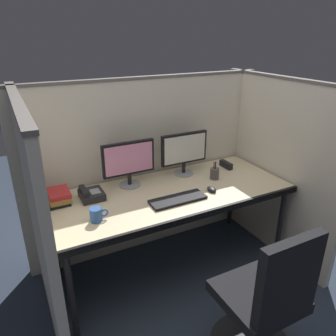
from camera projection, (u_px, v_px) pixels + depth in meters
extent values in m
plane|color=#2D3847|center=(188.00, 289.00, 2.60)|extent=(8.00, 8.00, 0.00)
cube|color=beige|center=(148.00, 168.00, 2.91)|extent=(2.20, 0.05, 1.55)
cube|color=#605B56|center=(145.00, 78.00, 2.60)|extent=(2.21, 0.06, 0.02)
cube|color=beige|center=(39.00, 225.00, 2.04)|extent=(0.05, 1.40, 1.55)
cube|color=#605B56|center=(16.00, 100.00, 1.74)|extent=(0.06, 1.41, 0.02)
cube|color=beige|center=(275.00, 169.00, 2.88)|extent=(0.05, 1.40, 1.55)
cube|color=#605B56|center=(288.00, 78.00, 2.58)|extent=(0.06, 1.41, 0.02)
cube|color=beige|center=(171.00, 193.00, 2.57)|extent=(1.90, 0.80, 0.04)
cube|color=black|center=(197.00, 217.00, 2.25)|extent=(1.90, 0.02, 0.05)
cylinder|color=black|center=(71.00, 297.00, 2.05)|extent=(0.04, 0.04, 0.70)
cylinder|color=black|center=(280.00, 226.00, 2.81)|extent=(0.04, 0.04, 0.70)
cylinder|color=black|center=(53.00, 240.00, 2.61)|extent=(0.04, 0.04, 0.70)
cylinder|color=black|center=(231.00, 194.00, 3.36)|extent=(0.04, 0.04, 0.70)
cylinder|color=black|center=(253.00, 327.00, 2.01)|extent=(0.04, 0.04, 0.43)
cube|color=black|center=(257.00, 296.00, 1.91)|extent=(0.44, 0.44, 0.07)
cube|color=black|center=(289.00, 279.00, 1.65)|extent=(0.40, 0.06, 0.48)
cylinder|color=gray|center=(130.00, 185.00, 2.65)|extent=(0.17, 0.17, 0.01)
cylinder|color=black|center=(129.00, 179.00, 2.63)|extent=(0.03, 0.03, 0.09)
cube|color=black|center=(128.00, 158.00, 2.56)|extent=(0.43, 0.03, 0.27)
cube|color=pink|center=(129.00, 159.00, 2.55)|extent=(0.39, 0.01, 0.23)
cylinder|color=gray|center=(184.00, 173.00, 2.87)|extent=(0.17, 0.17, 0.01)
cylinder|color=black|center=(184.00, 167.00, 2.85)|extent=(0.03, 0.03, 0.09)
cube|color=black|center=(184.00, 148.00, 2.78)|extent=(0.43, 0.03, 0.27)
cube|color=silver|center=(185.00, 149.00, 2.77)|extent=(0.39, 0.01, 0.23)
cube|color=black|center=(178.00, 199.00, 2.41)|extent=(0.43, 0.15, 0.02)
ellipsoid|color=black|center=(212.00, 189.00, 2.55)|extent=(0.06, 0.10, 0.03)
cylinder|color=#59595B|center=(210.00, 187.00, 2.56)|extent=(0.01, 0.01, 0.01)
cube|color=black|center=(226.00, 165.00, 3.00)|extent=(0.04, 0.15, 0.06)
cylinder|color=#264C8C|center=(96.00, 215.00, 2.14)|extent=(0.08, 0.08, 0.09)
torus|color=#264C8C|center=(104.00, 213.00, 2.16)|extent=(0.06, 0.01, 0.06)
cube|color=black|center=(92.00, 195.00, 2.44)|extent=(0.17, 0.19, 0.06)
cube|color=black|center=(84.00, 191.00, 2.40)|extent=(0.04, 0.17, 0.03)
cube|color=gray|center=(95.00, 191.00, 2.43)|extent=(0.07, 0.09, 0.00)
cube|color=black|center=(58.00, 201.00, 2.39)|extent=(0.15, 0.21, 0.02)
cube|color=olive|center=(59.00, 198.00, 2.38)|extent=(0.15, 0.21, 0.03)
cube|color=#B22626|center=(59.00, 193.00, 2.38)|extent=(0.15, 0.21, 0.03)
cylinder|color=#4C4742|center=(215.00, 174.00, 2.76)|extent=(0.08, 0.08, 0.09)
cylinder|color=red|center=(213.00, 170.00, 2.74)|extent=(0.01, 0.01, 0.15)
cylinder|color=#263FB2|center=(216.00, 170.00, 2.74)|extent=(0.01, 0.01, 0.15)
cylinder|color=black|center=(215.00, 170.00, 2.74)|extent=(0.01, 0.01, 0.15)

